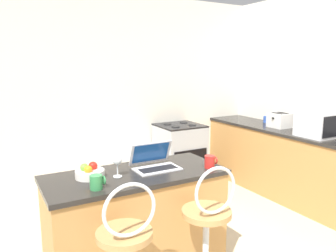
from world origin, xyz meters
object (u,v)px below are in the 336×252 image
at_px(toaster, 280,120).
at_px(stove_range, 180,156).
at_px(microwave, 320,124).
at_px(bar_stool_far, 207,241).
at_px(mug_red, 210,162).
at_px(wine_glass_tall, 117,161).
at_px(mug_green, 97,182).
at_px(fruit_bowl, 90,172).
at_px(pepper_mill, 301,120).
at_px(mug_blue, 266,119).
at_px(laptop, 154,162).

height_order(toaster, stove_range, toaster).
distance_m(microwave, toaster, 0.62).
distance_m(toaster, stove_range, 1.42).
relative_size(bar_stool_far, mug_red, 10.57).
bearing_deg(stove_range, wine_glass_tall, -133.19).
xyz_separation_m(stove_range, mug_green, (-1.71, -1.76, 0.49)).
height_order(wine_glass_tall, fruit_bowl, wine_glass_tall).
distance_m(microwave, mug_red, 1.85).
bearing_deg(mug_red, pepper_mill, 20.93).
bearing_deg(fruit_bowl, mug_blue, 20.62).
height_order(laptop, mug_red, laptop).
relative_size(stove_range, pepper_mill, 3.70).
bearing_deg(bar_stool_far, stove_range, 63.46).
bearing_deg(bar_stool_far, toaster, 31.95).
relative_size(wine_glass_tall, pepper_mill, 0.67).
bearing_deg(bar_stool_far, mug_blue, 36.83).
xyz_separation_m(toaster, mug_green, (-2.76, -0.97, -0.05)).
bearing_deg(laptop, fruit_bowl, 177.00).
distance_m(bar_stool_far, mug_red, 0.62).
relative_size(laptop, mug_red, 3.51).
bearing_deg(pepper_mill, mug_green, -165.19).
bearing_deg(fruit_bowl, stove_range, 42.01).
relative_size(stove_range, mug_red, 8.95).
distance_m(fruit_bowl, pepper_mill, 2.96).
bearing_deg(toaster, stove_range, 142.78).
distance_m(mug_blue, wine_glass_tall, 2.92).
bearing_deg(toaster, bar_stool_far, -148.05).
distance_m(toaster, mug_blue, 0.38).
relative_size(bar_stool_far, wine_glass_tall, 6.55).
relative_size(microwave, wine_glass_tall, 2.89).
distance_m(wine_glass_tall, pepper_mill, 2.80).
xyz_separation_m(toaster, mug_red, (-1.83, -0.96, -0.05)).
distance_m(toaster, mug_red, 2.07).
bearing_deg(mug_green, wine_glass_tall, 38.39).
height_order(toaster, mug_green, toaster).
height_order(stove_range, wine_glass_tall, wine_glass_tall).
relative_size(laptop, fruit_bowl, 1.67).
bearing_deg(wine_glass_tall, laptop, 9.68).
bearing_deg(pepper_mill, laptop, -166.94).
bearing_deg(mug_green, laptop, 22.27).
xyz_separation_m(microwave, mug_blue, (0.14, 0.97, -0.10)).
bearing_deg(mug_blue, mug_red, -146.10).
height_order(mug_blue, mug_red, mug_red).
height_order(microwave, pepper_mill, microwave).
relative_size(laptop, microwave, 0.75).
distance_m(mug_green, pepper_mill, 3.04).
height_order(stove_range, mug_red, mug_red).
height_order(toaster, fruit_bowl, toaster).
bearing_deg(microwave, fruit_bowl, -177.75).
bearing_deg(fruit_bowl, microwave, 2.25).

